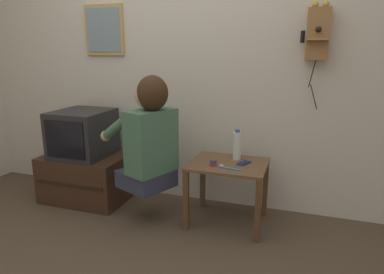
{
  "coord_description": "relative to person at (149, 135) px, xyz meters",
  "views": [
    {
      "loc": [
        1.01,
        -1.67,
        1.36
      ],
      "look_at": [
        0.17,
        0.79,
        0.71
      ],
      "focal_mm": 32.0,
      "sensor_mm": 36.0,
      "label": 1
    }
  ],
  "objects": [
    {
      "name": "tv_stand",
      "position": [
        -0.76,
        0.23,
        -0.52
      ],
      "size": [
        0.76,
        0.54,
        0.43
      ],
      "color": "#382316",
      "rests_on": "ground_plane"
    },
    {
      "name": "side_table",
      "position": [
        0.59,
        0.18,
        -0.32
      ],
      "size": [
        0.6,
        0.49,
        0.51
      ],
      "color": "brown",
      "rests_on": "ground_plane"
    },
    {
      "name": "ground_plane",
      "position": [
        0.13,
        -0.66,
        -0.73
      ],
      "size": [
        14.0,
        14.0,
        0.0
      ],
      "primitive_type": "plane",
      "color": "#4C3D2D"
    },
    {
      "name": "water_bottle",
      "position": [
        0.63,
        0.29,
        -0.11
      ],
      "size": [
        0.07,
        0.07,
        0.25
      ],
      "color": "silver",
      "rests_on": "side_table"
    },
    {
      "name": "wall_phone_antique",
      "position": [
        1.17,
        0.49,
        0.76
      ],
      "size": [
        0.21,
        0.18,
        0.8
      ],
      "color": "olive"
    },
    {
      "name": "person",
      "position": [
        0.0,
        0.0,
        0.0
      ],
      "size": [
        0.62,
        0.56,
        0.9
      ],
      "rotation": [
        0.0,
        0.0,
        1.16
      ],
      "color": "#2D3347",
      "rests_on": "ground_plane"
    },
    {
      "name": "toothbrush",
      "position": [
        0.62,
        0.05,
        -0.22
      ],
      "size": [
        0.17,
        0.04,
        0.02
      ],
      "rotation": [
        0.0,
        0.0,
        1.4
      ],
      "color": "#338CD8",
      "rests_on": "side_table"
    },
    {
      "name": "cell_phone_held",
      "position": [
        0.48,
        0.12,
        -0.22
      ],
      "size": [
        0.09,
        0.14,
        0.01
      ],
      "rotation": [
        0.0,
        0.0,
        0.26
      ],
      "color": "maroon",
      "rests_on": "side_table"
    },
    {
      "name": "cell_phone_spare",
      "position": [
        0.71,
        0.21,
        -0.22
      ],
      "size": [
        0.1,
        0.14,
        0.01
      ],
      "rotation": [
        0.0,
        0.0,
        -0.41
      ],
      "color": "navy",
      "rests_on": "side_table"
    },
    {
      "name": "wall_back",
      "position": [
        0.13,
        0.58,
        0.54
      ],
      "size": [
        6.8,
        0.05,
        2.55
      ],
      "color": "beige",
      "rests_on": "ground_plane"
    },
    {
      "name": "framed_picture",
      "position": [
        -0.69,
        0.54,
        0.82
      ],
      "size": [
        0.39,
        0.03,
        0.45
      ],
      "color": "tan"
    },
    {
      "name": "television",
      "position": [
        -0.78,
        0.22,
        -0.1
      ],
      "size": [
        0.47,
        0.51,
        0.42
      ],
      "color": "#232326",
      "rests_on": "tv_stand"
    }
  ]
}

